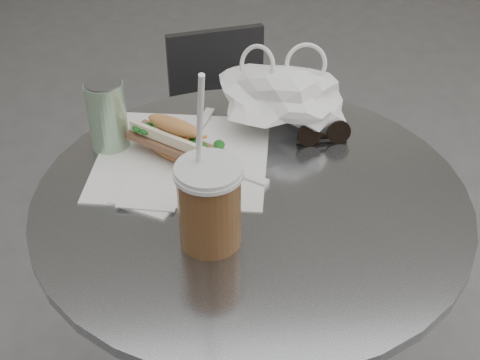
{
  "coord_description": "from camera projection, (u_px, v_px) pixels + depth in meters",
  "views": [
    {
      "loc": [
        -0.08,
        -0.7,
        1.46
      ],
      "look_at": [
        -0.02,
        0.18,
        0.79
      ],
      "focal_mm": 50.0,
      "sensor_mm": 36.0,
      "label": 1
    }
  ],
  "objects": [
    {
      "name": "chair_far",
      "position": [
        229.0,
        164.0,
        1.98
      ],
      "size": [
        0.35,
        0.38,
        0.67
      ],
      "rotation": [
        0.0,
        0.0,
        3.35
      ],
      "color": "#2B2B2E",
      "rests_on": "ground"
    },
    {
      "name": "plastic_bag",
      "position": [
        282.0,
        98.0,
        1.31
      ],
      "size": [
        0.28,
        0.26,
        0.12
      ],
      "primitive_type": null,
      "rotation": [
        0.0,
        0.0,
        -0.41
      ],
      "color": "white",
      "rests_on": "cafe_table"
    },
    {
      "name": "sunglasses",
      "position": [
        324.0,
        135.0,
        1.28
      ],
      "size": [
        0.11,
        0.03,
        0.05
      ],
      "rotation": [
        0.0,
        0.0,
        0.09
      ],
      "color": "black",
      "rests_on": "cafe_table"
    },
    {
      "name": "banh_mi",
      "position": [
        175.0,
        141.0,
        1.22
      ],
      "size": [
        0.24,
        0.22,
        0.08
      ],
      "rotation": [
        0.0,
        0.0,
        -0.65
      ],
      "color": "#B57C44",
      "rests_on": "sandwich_paper"
    },
    {
      "name": "sandwich_paper",
      "position": [
        182.0,
        158.0,
        1.25
      ],
      "size": [
        0.36,
        0.34,
        0.0
      ],
      "primitive_type": "cube",
      "rotation": [
        0.0,
        0.0,
        -0.15
      ],
      "color": "white",
      "rests_on": "cafe_table"
    },
    {
      "name": "cafe_table",
      "position": [
        250.0,
        304.0,
        1.32
      ],
      "size": [
        0.76,
        0.76,
        0.74
      ],
      "color": "slate",
      "rests_on": "ground"
    },
    {
      "name": "iced_coffee",
      "position": [
        209.0,
        204.0,
        1.02
      ],
      "size": [
        0.11,
        0.11,
        0.31
      ],
      "color": "brown",
      "rests_on": "cafe_table"
    },
    {
      "name": "drink_can",
      "position": [
        107.0,
        115.0,
        1.24
      ],
      "size": [
        0.07,
        0.07,
        0.14
      ],
      "color": "#57955A",
      "rests_on": "cafe_table"
    },
    {
      "name": "napkin_stack",
      "position": [
        152.0,
        193.0,
        1.16
      ],
      "size": [
        0.15,
        0.15,
        0.01
      ],
      "color": "white",
      "rests_on": "cafe_table"
    }
  ]
}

